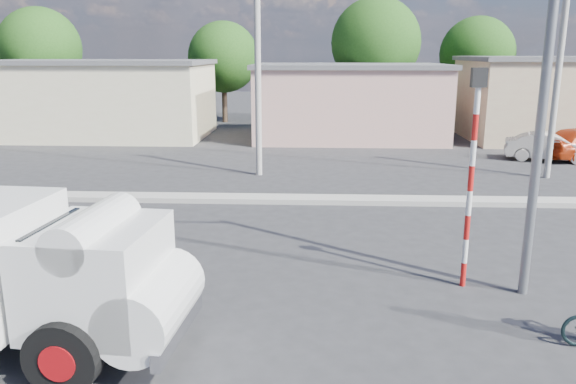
{
  "coord_description": "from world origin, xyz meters",
  "views": [
    {
      "loc": [
        0.14,
        -9.33,
        4.63
      ],
      "look_at": [
        -0.49,
        4.04,
        1.3
      ],
      "focal_mm": 35.0,
      "sensor_mm": 36.0,
      "label": 1
    }
  ],
  "objects_px": {
    "car_cream": "(550,147)",
    "streetlight": "(541,33)",
    "traffic_pole": "(472,161)",
    "truck": "(0,270)"
  },
  "relations": [
    {
      "from": "car_cream",
      "to": "streetlight",
      "type": "height_order",
      "value": "streetlight"
    },
    {
      "from": "traffic_pole",
      "to": "streetlight",
      "type": "relative_size",
      "value": 0.48
    },
    {
      "from": "traffic_pole",
      "to": "streetlight",
      "type": "bearing_deg",
      "value": -17.73
    },
    {
      "from": "truck",
      "to": "streetlight",
      "type": "height_order",
      "value": "streetlight"
    },
    {
      "from": "car_cream",
      "to": "streetlight",
      "type": "xyz_separation_m",
      "value": [
        -6.31,
        -14.28,
        4.35
      ]
    },
    {
      "from": "traffic_pole",
      "to": "streetlight",
      "type": "xyz_separation_m",
      "value": [
        0.94,
        -0.3,
        2.37
      ]
    },
    {
      "from": "traffic_pole",
      "to": "streetlight",
      "type": "height_order",
      "value": "streetlight"
    },
    {
      "from": "car_cream",
      "to": "streetlight",
      "type": "distance_m",
      "value": 16.2
    },
    {
      "from": "streetlight",
      "to": "traffic_pole",
      "type": "bearing_deg",
      "value": 162.27
    },
    {
      "from": "truck",
      "to": "streetlight",
      "type": "bearing_deg",
      "value": 20.66
    }
  ]
}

